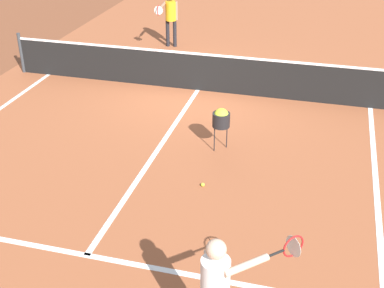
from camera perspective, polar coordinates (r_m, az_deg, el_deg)
The scene contains 10 objects.
ground_plane at distance 13.02m, azimuth 0.64°, elevation 5.92°, with size 60.00×60.00×0.00m, color brown.
court_surface_inbounds at distance 13.02m, azimuth 0.64°, elevation 5.92°, with size 10.62×24.40×0.00m, color #9E5433.
line_sideline_right at distance 7.66m, azimuth 20.22°, elevation -14.42°, with size 0.10×11.89×0.01m, color white.
line_service_near at distance 7.84m, azimuth -11.44°, elevation -11.83°, with size 8.22×0.10×0.01m, color white.
line_center_service at distance 10.26m, azimuth -3.85°, elevation -0.73°, with size 0.10×6.40×0.01m, color white.
net at distance 12.84m, azimuth 0.65°, elevation 7.95°, with size 9.77×0.09×1.07m.
player_near at distance 5.80m, azimuth 2.82°, elevation -15.17°, with size 1.02×0.77×1.62m.
player_far at distance 15.99m, azimuth -2.36°, elevation 14.06°, with size 0.42×1.21×1.63m.
ball_hopper at distance 10.00m, azimuth 3.21°, elevation 2.83°, with size 0.34×0.34×0.87m.
tennis_ball_mid_court at distance 9.13m, azimuth 1.18°, elevation -4.47°, with size 0.07×0.07×0.07m, color #CCE033.
Camera 1 is at (2.99, -11.64, 5.01)m, focal length 48.79 mm.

